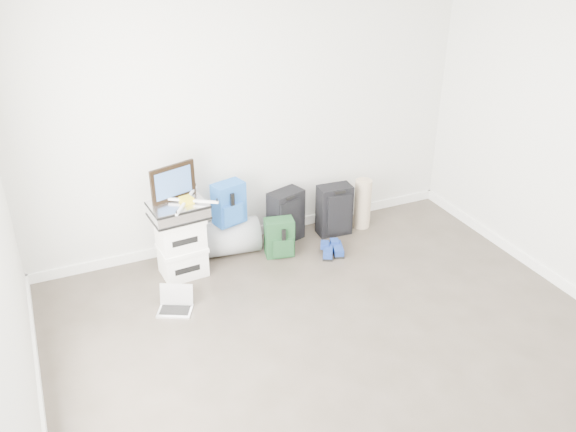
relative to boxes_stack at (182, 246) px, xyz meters
name	(u,v)px	position (x,y,z in m)	size (l,w,h in m)	color
ground	(375,390)	(0.86, -2.08, -0.30)	(5.00, 5.00, 0.00)	#3B342B
room_envelope	(393,173)	(0.86, -2.07, 1.42)	(4.52, 5.02, 2.71)	silver
boxes_stack	(182,246)	(0.00, 0.00, 0.00)	(0.44, 0.37, 0.60)	white
briefcase	(178,210)	(0.00, 0.00, 0.37)	(0.49, 0.36, 0.14)	#B2B2B7
painting	(173,182)	(0.00, 0.10, 0.61)	(0.43, 0.16, 0.33)	black
drone	(187,200)	(0.08, -0.02, 0.47)	(0.51, 0.51, 0.05)	yellow
duffel_bag	(230,237)	(0.53, 0.18, -0.13)	(0.36, 0.36, 0.58)	gray
blue_backpack	(229,204)	(0.53, 0.15, 0.26)	(0.34, 0.28, 0.42)	#174595
large_suitcase	(286,216)	(1.15, 0.19, -0.03)	(0.40, 0.32, 0.55)	black
green_backpack	(280,238)	(0.97, -0.07, -0.11)	(0.31, 0.25, 0.39)	#133618
carry_on	(335,210)	(1.67, 0.11, -0.03)	(0.36, 0.25, 0.55)	black
shoes	(333,250)	(1.46, -0.27, -0.26)	(0.30, 0.27, 0.08)	black
rolled_rug	(363,204)	(2.02, 0.13, -0.03)	(0.18, 0.18, 0.54)	tan
laptop	(176,304)	(-0.22, -0.52, -0.25)	(0.35, 0.32, 0.21)	silver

